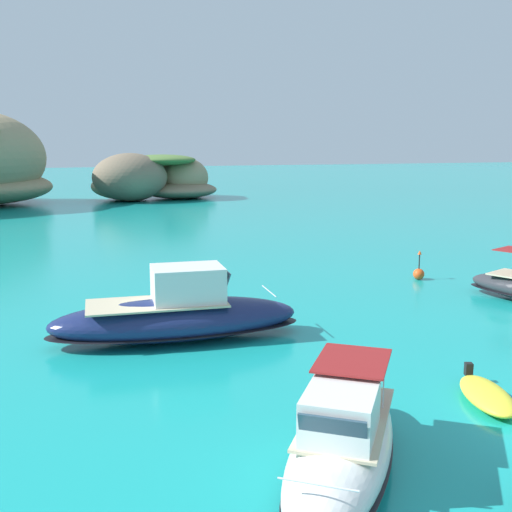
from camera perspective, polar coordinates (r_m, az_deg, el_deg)
islet_small at (r=78.30m, az=-9.67°, el=7.03°), size 19.56×14.71×5.86m
motorboat_navy at (r=20.93m, az=-7.43°, el=-5.59°), size 8.91×3.70×2.55m
motorboat_white at (r=12.80m, az=8.13°, el=-17.17°), size 5.66×6.25×2.04m
dinghy_tender at (r=17.07m, az=20.91°, el=-12.14°), size 2.01×2.84×0.58m
channel_buoy at (r=31.28m, az=15.09°, el=-1.55°), size 0.56×0.56×1.48m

